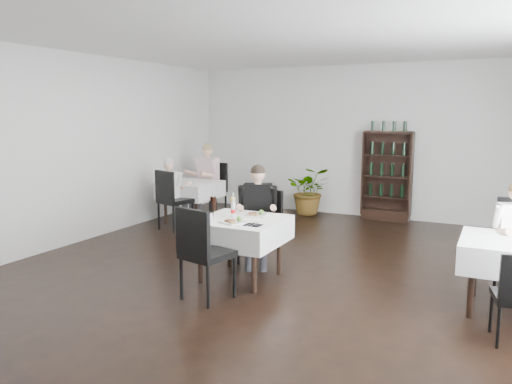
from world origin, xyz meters
TOP-DOWN VIEW (x-y plane):
  - room_shell at (0.00, 0.00)m, footprint 9.00×9.00m
  - wine_shelf at (0.60, 4.31)m, footprint 0.90×0.28m
  - main_table at (-0.30, 0.00)m, footprint 1.03×1.03m
  - left_table at (-2.70, 2.50)m, footprint 0.98×0.98m
  - right_table at (2.70, 0.30)m, footprint 0.98×0.98m
  - potted_tree at (-0.93, 4.20)m, footprint 1.08×1.01m
  - main_chair_far at (-0.34, 0.74)m, footprint 0.56×0.56m
  - main_chair_near at (-0.33, -0.85)m, footprint 0.58×0.58m
  - left_chair_far at (-2.61, 3.19)m, footprint 0.57×0.58m
  - left_chair_near at (-2.62, 1.76)m, footprint 0.61×0.62m
  - diner_main at (-0.36, 0.60)m, footprint 0.61×0.64m
  - diner_left_far at (-2.71, 3.05)m, footprint 0.61×0.64m
  - diner_left_near at (-2.76, 1.99)m, footprint 0.49×0.50m
  - plate_far at (-0.20, 0.24)m, footprint 0.30×0.30m
  - plate_near at (-0.26, -0.26)m, footprint 0.33×0.33m
  - pilsner_dark at (-0.63, -0.10)m, footprint 0.08×0.08m
  - pilsner_lager at (-0.45, 0.09)m, footprint 0.07×0.07m
  - coke_bottle at (-0.42, 0.03)m, footprint 0.06×0.06m
  - napkin_cutlery at (0.00, -0.26)m, footprint 0.20×0.21m

SIDE VIEW (x-z plane):
  - potted_tree at x=-0.93m, z-range 0.00..0.98m
  - main_chair_far at x=-0.34m, z-range 0.07..1.09m
  - main_chair_near at x=-0.33m, z-range 0.07..1.13m
  - left_chair_near at x=-2.62m, z-range 0.08..1.15m
  - left_chair_far at x=-2.61m, z-range 0.08..1.15m
  - left_table at x=-2.70m, z-range 0.24..1.01m
  - right_table at x=2.70m, z-range 0.24..1.01m
  - main_table at x=-0.30m, z-range 0.24..1.01m
  - diner_left_near at x=-2.76m, z-range 0.10..1.37m
  - napkin_cutlery at x=0.00m, z-range 0.77..0.79m
  - plate_far at x=-0.20m, z-range 0.75..0.83m
  - plate_near at x=-0.26m, z-range 0.75..0.83m
  - diner_main at x=-0.36m, z-range 0.11..1.49m
  - wine_shelf at x=0.60m, z-range -0.03..1.72m
  - diner_left_far at x=-2.71m, z-range 0.12..1.58m
  - coke_bottle at x=-0.42m, z-range 0.75..0.99m
  - pilsner_lager at x=-0.45m, z-range 0.74..1.05m
  - pilsner_dark at x=-0.63m, z-range 0.74..1.07m
  - room_shell at x=0.00m, z-range -3.00..6.00m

